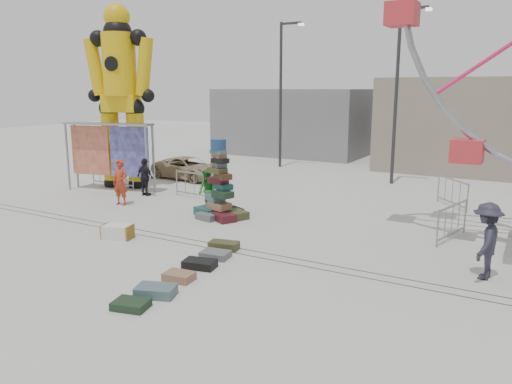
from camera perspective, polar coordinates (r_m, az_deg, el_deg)
The scene contains 27 objects.
ground at distance 14.52m, azimuth -10.55°, elevation -6.24°, with size 90.00×90.00×0.00m, color #9E9E99.
track_line_near at distance 14.95m, azimuth -9.06°, elevation -5.64°, with size 40.00×0.04×0.01m, color #47443F.
track_line_far at distance 15.25m, azimuth -8.11°, elevation -5.26°, with size 40.00×0.04×0.01m, color #47443F.
building_right at distance 30.57m, azimuth 26.23°, elevation 6.91°, with size 12.00×8.00×5.00m, color gray.
building_left at distance 35.83m, azimuth 5.09°, elevation 8.11°, with size 10.00×8.00×4.40m, color gray.
lamp_post_right at distance 24.19m, azimuth 15.99°, elevation 11.41°, with size 1.41×0.25×8.00m.
lamp_post_left at distance 28.55m, azimuth 3.01°, elevation 11.82°, with size 1.41×0.25×8.00m.
suitcase_tower at distance 17.45m, azimuth -4.12°, elevation -0.42°, with size 2.13×1.76×2.74m.
crash_test_dummy at distance 23.33m, azimuth -15.21°, elevation 11.18°, with size 3.28×1.55×8.29m.
banner_scaffold at distance 22.61m, azimuth -16.47°, elevation 5.71°, with size 4.18×1.57×2.99m.
steamer_trunk at distance 15.63m, azimuth -15.55°, elevation -4.40°, with size 0.88×0.51×0.41m, color silver.
row_case_0 at distance 14.10m, azimuth -3.70°, elevation -6.12°, with size 0.82×0.44×0.23m, color #3F4020.
row_case_1 at distance 13.44m, azimuth -4.67°, elevation -7.14°, with size 0.74×0.55×0.18m, color slate.
row_case_2 at distance 12.77m, azimuth -6.46°, elevation -8.17°, with size 0.81×0.51×0.20m, color black.
row_case_3 at distance 12.04m, azimuth -8.79°, elevation -9.51°, with size 0.69×0.49×0.20m, color #94684B.
row_case_4 at distance 11.28m, azimuth -11.39°, elevation -11.02°, with size 0.85×0.54×0.22m, color #4B656C.
row_case_5 at distance 10.80m, azimuth -14.11°, elevation -12.36°, with size 0.71×0.52×0.17m, color #1B301D.
barricade_dummy_a at distance 23.91m, azimuth -16.70°, elevation 1.89°, with size 2.00×0.10×1.10m, color gray, non-canonical shape.
barricade_dummy_b at distance 23.59m, azimuth -15.41°, elevation 1.83°, with size 2.00×0.10×1.10m, color gray, non-canonical shape.
barricade_dummy_c at distance 20.60m, azimuth -7.09°, elevation 0.78°, with size 2.00×0.10×1.10m, color gray, non-canonical shape.
barricade_wheel_front at distance 15.92m, azimuth 21.49°, elevation -3.21°, with size 2.00×0.10×1.10m, color gray, non-canonical shape.
barricade_wheel_back at distance 20.36m, azimuth 21.52°, elevation -0.09°, with size 2.00×0.10×1.10m, color gray, non-canonical shape.
pedestrian_red at distance 19.91m, azimuth -15.24°, elevation 1.06°, with size 0.65×0.42×1.77m, color #A43017.
pedestrian_green at distance 18.30m, azimuth -5.60°, elevation 0.14°, with size 0.75×0.58×1.54m, color #1B6E21.
pedestrian_black at distance 21.40m, azimuth -12.55°, elevation 1.67°, with size 0.93×0.39×1.59m, color black.
pedestrian_grey at distance 12.96m, azimuth 24.82°, elevation -5.10°, with size 1.19×0.68×1.84m, color #24232F.
parked_suv at distance 25.10m, azimuth -7.73°, elevation 2.72°, with size 1.81×3.92×1.09m, color #978461.
Camera 1 is at (9.07, -10.44, 4.43)m, focal length 35.00 mm.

